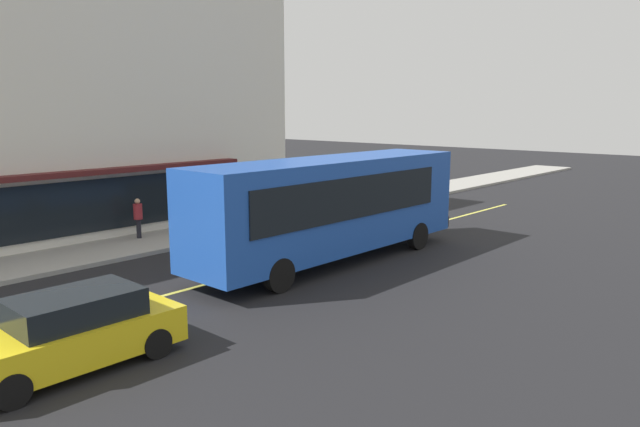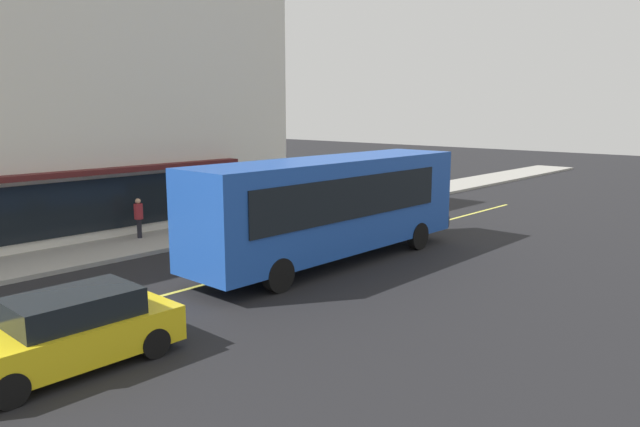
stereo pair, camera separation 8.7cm
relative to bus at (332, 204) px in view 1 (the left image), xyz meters
The scene contains 9 objects.
ground 3.35m from the bus, 157.82° to the left, with size 120.00×120.00×0.00m, color black.
sidewalk 7.53m from the bus, 110.02° to the left, with size 80.00×3.12×0.15m, color #9E9B93.
lane_centre_stripe 3.34m from the bus, 157.82° to the left, with size 36.00×0.16×0.01m, color #D8D14C.
bus is the anchor object (origin of this frame).
car_black 4.60m from the bus, 74.15° to the left, with size 4.39×2.05×1.52m.
car_yellow 9.97m from the bus, behind, with size 4.30×1.87×1.52m.
car_white 8.90m from the bus, 26.45° to the left, with size 4.38×2.02×1.52m.
pedestrian_at_corner 9.07m from the bus, 56.60° to the left, with size 0.34×0.34×1.80m.
pedestrian_by_curb 8.10m from the bus, 110.18° to the left, with size 0.34×0.34×1.56m.
Camera 1 is at (-12.15, -13.75, 5.10)m, focal length 33.09 mm.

